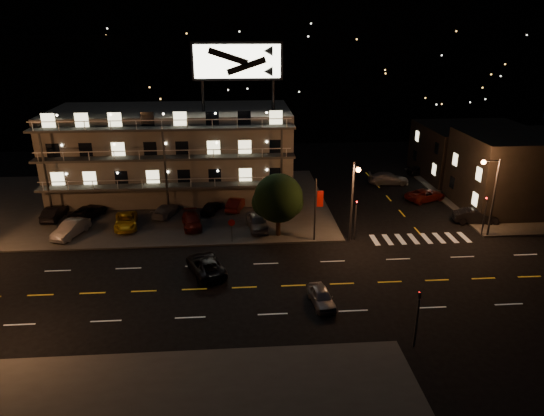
{
  "coord_description": "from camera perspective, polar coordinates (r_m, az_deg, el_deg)",
  "views": [
    {
      "loc": [
        -2.29,
        -34.31,
        19.98
      ],
      "look_at": [
        0.84,
        8.0,
        3.75
      ],
      "focal_mm": 32.0,
      "sensor_mm": 36.0,
      "label": 1
    }
  ],
  "objects": [
    {
      "name": "lot_car_7",
      "position": [
        54.35,
        -12.38,
        -0.26
      ],
      "size": [
        3.05,
        4.68,
        1.26
      ],
      "primitive_type": "imported",
      "rotation": [
        0.0,
        0.0,
        2.82
      ],
      "color": "gray",
      "rests_on": "curb_nw"
    },
    {
      "name": "side_car_1",
      "position": [
        60.94,
        17.62,
        1.48
      ],
      "size": [
        5.52,
        4.0,
        1.4
      ],
      "primitive_type": "imported",
      "rotation": [
        0.0,
        0.0,
        1.95
      ],
      "color": "#60140D",
      "rests_on": "ground"
    },
    {
      "name": "side_car_0",
      "position": [
        55.86,
        22.79,
        -0.91
      ],
      "size": [
        4.8,
        2.46,
        1.51
      ],
      "primitive_type": "imported",
      "rotation": [
        0.0,
        0.0,
        1.37
      ],
      "color": "black",
      "rests_on": "ground"
    },
    {
      "name": "curb_nw",
      "position": [
        59.01,
        -15.41,
        0.44
      ],
      "size": [
        44.0,
        24.0,
        0.15
      ],
      "primitive_type": "cube",
      "color": "#3B3B38",
      "rests_on": "ground"
    },
    {
      "name": "streetlight_nc",
      "position": [
        46.12,
        9.55,
        1.63
      ],
      "size": [
        0.44,
        1.92,
        8.0
      ],
      "color": "#2D2D30",
      "rests_on": "ground"
    },
    {
      "name": "ground",
      "position": [
        39.77,
        -0.36,
        -9.22
      ],
      "size": [
        140.0,
        140.0,
        0.0
      ],
      "primitive_type": "plane",
      "color": "black",
      "rests_on": "ground"
    },
    {
      "name": "signal_ne",
      "position": [
        52.21,
        23.79,
        -0.4
      ],
      "size": [
        0.27,
        0.2,
        4.6
      ],
      "color": "#2D2D30",
      "rests_on": "ground"
    },
    {
      "name": "side_bldg_front",
      "position": [
        61.81,
        27.5,
        3.79
      ],
      "size": [
        14.06,
        10.0,
        8.5
      ],
      "color": "black",
      "rests_on": "ground"
    },
    {
      "name": "lot_car_6",
      "position": [
        56.28,
        -20.82,
        -0.41
      ],
      "size": [
        3.84,
        5.18,
        1.31
      ],
      "primitive_type": "imported",
      "rotation": [
        0.0,
        0.0,
        2.74
      ],
      "color": "black",
      "rests_on": "curb_nw"
    },
    {
      "name": "signal_nw",
      "position": [
        47.57,
        9.81,
        -0.85
      ],
      "size": [
        0.2,
        0.27,
        4.6
      ],
      "color": "#2D2D30",
      "rests_on": "ground"
    },
    {
      "name": "lot_car_9",
      "position": [
        55.08,
        -4.18,
        0.54
      ],
      "size": [
        2.67,
        4.42,
        1.38
      ],
      "primitive_type": "imported",
      "rotation": [
        0.0,
        0.0,
        2.83
      ],
      "color": "#60140D",
      "rests_on": "curb_nw"
    },
    {
      "name": "lot_car_5",
      "position": [
        57.21,
        -24.23,
        -0.5
      ],
      "size": [
        1.74,
        4.42,
        1.43
      ],
      "primitive_type": "imported",
      "rotation": [
        0.0,
        0.0,
        3.09
      ],
      "color": "black",
      "rests_on": "curb_nw"
    },
    {
      "name": "tree",
      "position": [
        47.13,
        0.7,
        1.0
      ],
      "size": [
        5.02,
        4.84,
        6.33
      ],
      "color": "black",
      "rests_on": "curb_nw"
    },
    {
      "name": "road_car_east",
      "position": [
        37.38,
        5.85,
        -10.35
      ],
      "size": [
        1.91,
        3.87,
        1.27
      ],
      "primitive_type": "imported",
      "rotation": [
        0.0,
        0.0,
        0.11
      ],
      "color": "gray",
      "rests_on": "ground"
    },
    {
      "name": "road_car_west",
      "position": [
        41.84,
        -7.79,
        -6.64
      ],
      "size": [
        4.06,
        5.87,
        1.49
      ],
      "primitive_type": "imported",
      "rotation": [
        0.0,
        0.0,
        3.47
      ],
      "color": "black",
      "rests_on": "ground"
    },
    {
      "name": "lot_car_2",
      "position": [
        52.35,
        -16.82,
        -1.49
      ],
      "size": [
        2.92,
        5.03,
        1.32
      ],
      "primitive_type": "imported",
      "rotation": [
        0.0,
        0.0,
        0.16
      ],
      "color": "yellow",
      "rests_on": "curb_nw"
    },
    {
      "name": "streetlight_ne",
      "position": [
        51.36,
        24.42,
        2.01
      ],
      "size": [
        1.92,
        0.44,
        8.0
      ],
      "color": "#2D2D30",
      "rests_on": "ground"
    },
    {
      "name": "curb_ne",
      "position": [
        66.24,
        25.2,
        1.4
      ],
      "size": [
        16.0,
        24.0,
        0.15
      ],
      "primitive_type": "cube",
      "color": "#3B3B38",
      "rests_on": "ground"
    },
    {
      "name": "lot_car_8",
      "position": [
        54.4,
        -7.19,
        0.09
      ],
      "size": [
        2.54,
        3.92,
        1.24
      ],
      "primitive_type": "imported",
      "rotation": [
        0.0,
        0.0,
        2.82
      ],
      "color": "black",
      "rests_on": "curb_nw"
    },
    {
      "name": "motel",
      "position": [
        60.49,
        -11.45,
        6.52
      ],
      "size": [
        28.0,
        13.8,
        18.1
      ],
      "color": "gray",
      "rests_on": "ground"
    },
    {
      "name": "side_car_2",
      "position": [
        65.94,
        13.54,
        3.4
      ],
      "size": [
        5.42,
        2.53,
        1.53
      ],
      "primitive_type": "imported",
      "rotation": [
        0.0,
        0.0,
        1.5
      ],
      "color": "gray",
      "rests_on": "ground"
    },
    {
      "name": "side_car_3",
      "position": [
        71.28,
        17.18,
        4.29
      ],
      "size": [
        4.23,
        2.27,
        1.37
      ],
      "primitive_type": "imported",
      "rotation": [
        0.0,
        0.0,
        1.74
      ],
      "color": "black",
      "rests_on": "ground"
    },
    {
      "name": "side_bldg_back",
      "position": [
        72.08,
        22.64,
        6.11
      ],
      "size": [
        14.06,
        12.0,
        7.0
      ],
      "color": "black",
      "rests_on": "ground"
    },
    {
      "name": "lot_car_4",
      "position": [
        49.7,
        -1.75,
        -1.63
      ],
      "size": [
        2.4,
        4.71,
        1.54
      ],
      "primitive_type": "imported",
      "rotation": [
        0.0,
        0.0,
        0.13
      ],
      "color": "gray",
      "rests_on": "curb_nw"
    },
    {
      "name": "lot_car_3",
      "position": [
        50.93,
        -9.44,
        -1.49
      ],
      "size": [
        2.57,
        4.73,
        1.3
      ],
      "primitive_type": "imported",
      "rotation": [
        0.0,
        0.0,
        0.17
      ],
      "color": "#60140D",
      "rests_on": "curb_nw"
    },
    {
      "name": "lot_car_0",
      "position": [
        52.89,
        -22.96,
        -2.01
      ],
      "size": [
        2.32,
        4.36,
        1.41
      ],
      "primitive_type": "imported",
      "rotation": [
        0.0,
        0.0,
        -0.16
      ],
      "color": "black",
      "rests_on": "curb_nw"
    },
    {
      "name": "signal_sw",
      "position": [
        33.12,
        16.77,
        -11.79
      ],
      "size": [
        0.2,
        0.27,
        4.6
      ],
      "color": "#2D2D30",
      "rests_on": "ground"
    },
    {
      "name": "lot_car_1",
      "position": [
        52.02,
        -22.6,
        -2.27
      ],
      "size": [
        3.0,
        4.86,
        1.51
      ],
      "primitive_type": "imported",
      "rotation": [
        0.0,
        0.0,
        -0.33
      ],
      "color": "gray",
      "rests_on": "curb_nw"
    },
    {
      "name": "banner_north",
      "position": [
        46.39,
        5.2,
        -0.05
      ],
      "size": [
        0.83,
        0.16,
        6.4
      ],
      "color": "#2D2D30",
      "rests_on": "ground"
    },
    {
      "name": "stop_sign",
      "position": [
        46.61,
        -4.77,
        -2.21
      ],
      "size": [
        0.91,
        0.11,
        2.61
      ],
      "color": "#2D2D30",
      "rests_on": "ground"
    },
    {
      "name": "hill_backdrop",
      "position": [
        103.5,
        -6.5,
        16.14
      ],
      "size": [
        120.0,
        25.0,
        24.0
      ],
      "color": "black",
      "rests_on": "ground"
    }
  ]
}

